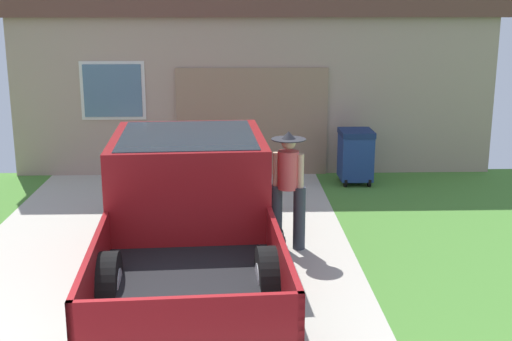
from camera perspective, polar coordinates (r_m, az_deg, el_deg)
name	(u,v)px	position (r m, az deg, el deg)	size (l,w,h in m)	color
pickup_truck	(189,204)	(8.76, -5.73, -2.91)	(2.37, 5.68, 1.62)	maroon
person_with_hat	(288,187)	(9.04, 2.75, -1.41)	(0.48, 0.47, 1.64)	#333842
handbag	(271,246)	(8.97, 1.26, -6.43)	(0.40, 0.19, 0.46)	#232328
house_with_garage	(251,58)	(15.85, -0.44, 9.57)	(9.74, 6.21, 4.02)	tan
wheeled_trash_bin	(356,154)	(12.56, 8.51, 1.37)	(0.60, 0.72, 1.01)	navy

